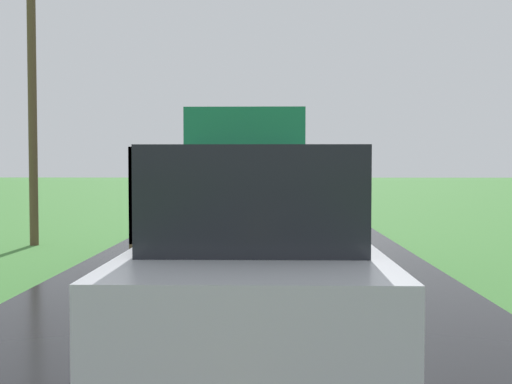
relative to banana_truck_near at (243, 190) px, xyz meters
The scene contains 3 objects.
banana_truck_near is the anchor object (origin of this frame).
utility_pole_roadside 6.83m from the banana_truck_near, 141.32° to the left, with size 1.72×0.20×6.57m.
following_car 5.87m from the banana_truck_near, 86.71° to the right, with size 1.74×4.10×1.92m.
Camera 1 is at (0.29, -0.04, 1.87)m, focal length 45.38 mm.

